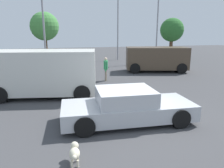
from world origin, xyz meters
The scene contains 11 objects.
ground_plane centered at (0.00, 0.00, 0.00)m, with size 80.00×80.00×0.00m, color #424244.
sedan_foreground centered at (-0.18, 0.00, 0.55)m, with size 4.65×2.16×1.19m.
dog centered at (-2.21, -1.96, 0.29)m, with size 0.30×0.63×0.45m.
van_white centered at (-2.93, 4.06, 1.21)m, with size 5.15×3.07×2.24m.
suv_dark centered at (5.51, 8.82, 1.07)m, with size 5.15×3.24×1.95m.
pedestrian centered at (0.74, 6.57, 0.90)m, with size 0.35×0.55×1.53m.
light_post_near centered at (-3.00, 10.22, 4.06)m, with size 0.44×0.44×5.92m.
light_post_mid centered at (4.82, 16.98, 4.98)m, with size 0.44×0.44×7.51m.
light_post_far centered at (8.22, 14.10, 5.13)m, with size 0.44×0.44×7.78m.
tree_back_center centered at (11.37, 16.38, 3.38)m, with size 2.76×2.76×4.80m.
tree_back_right centered at (-3.22, 23.34, 3.89)m, with size 3.68×3.68×5.75m.
Camera 1 is at (-2.59, -6.52, 3.04)m, focal length 33.89 mm.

